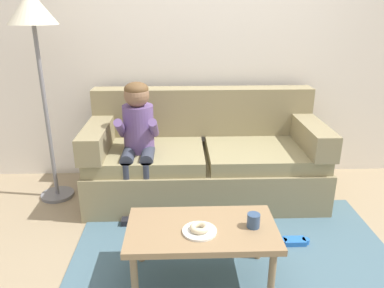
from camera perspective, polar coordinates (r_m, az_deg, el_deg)
ground at (r=2.90m, az=5.97°, el=-15.27°), size 10.00×10.00×0.00m
wall_back at (r=3.76m, az=3.83°, el=16.03°), size 8.00×0.10×2.80m
area_rug at (r=2.70m, az=6.72°, el=-18.25°), size 2.29×1.79×0.01m
couch at (r=3.45m, az=1.91°, el=-2.41°), size 2.08×0.90×0.95m
coffee_table at (r=2.39m, az=1.52°, el=-13.50°), size 0.93×0.51×0.40m
person_child at (r=3.16m, az=-8.28°, el=1.46°), size 0.34×0.58×1.10m
plate at (r=2.32m, az=1.16°, el=-13.18°), size 0.21×0.21×0.01m
donut at (r=2.30m, az=1.16°, el=-12.66°), size 0.17×0.17×0.04m
mug at (r=2.37m, az=9.38°, el=-11.48°), size 0.08×0.08×0.09m
toy_controller at (r=2.98m, az=15.37°, el=-14.21°), size 0.23×0.09×0.05m
floor_lamp at (r=3.37m, az=-23.03°, el=16.34°), size 0.39×0.39×1.80m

